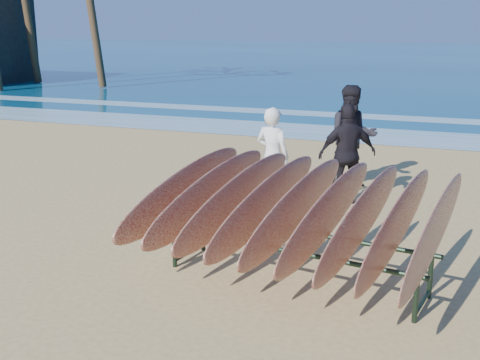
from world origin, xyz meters
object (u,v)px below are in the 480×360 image
at_px(person_dark_a, 352,137).
at_px(surfboard_rack, 296,209).
at_px(person_white, 272,156).
at_px(person_dark_b, 347,154).

bearing_deg(person_dark_a, surfboard_rack, -106.47).
xyz_separation_m(person_white, person_dark_b, (1.16, 0.46, 0.03)).
xyz_separation_m(surfboard_rack, person_white, (-1.22, 2.96, -0.07)).
height_order(person_dark_a, person_dark_b, person_dark_a).
relative_size(person_dark_a, person_dark_b, 1.11).
distance_m(person_white, person_dark_b, 1.25).
relative_size(surfboard_rack, person_white, 2.19).
distance_m(surfboard_rack, person_dark_a, 4.53).
bearing_deg(surfboard_rack, person_dark_a, 101.11).
height_order(person_white, person_dark_a, person_dark_a).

